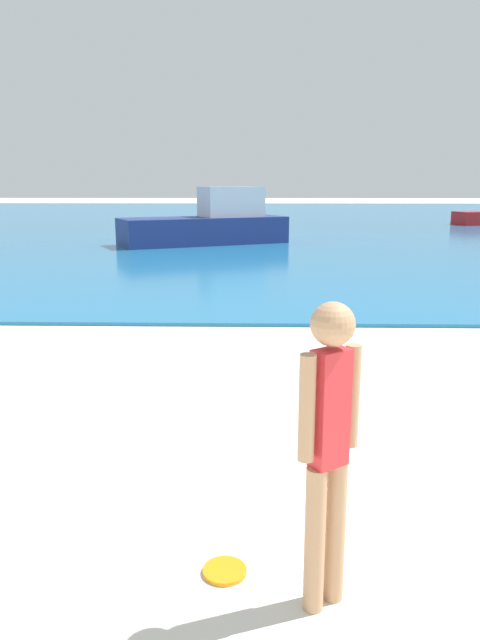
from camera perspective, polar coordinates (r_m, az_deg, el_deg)
name	(u,v)px	position (r m, az deg, el deg)	size (l,w,h in m)	color
water	(249,218)	(38.94, 0.89, 9.87)	(160.00, 60.00, 0.06)	#1E6B9E
person_standing	(329,441)	(3.00, 8.58, -11.50)	(0.32, 0.25, 1.63)	tan
frisbee	(225,571)	(3.65, -1.50, -23.14)	(0.25, 0.25, 0.03)	orange
boat_near	(210,224)	(21.56, -2.95, 9.26)	(6.21, 4.34, 2.03)	navy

